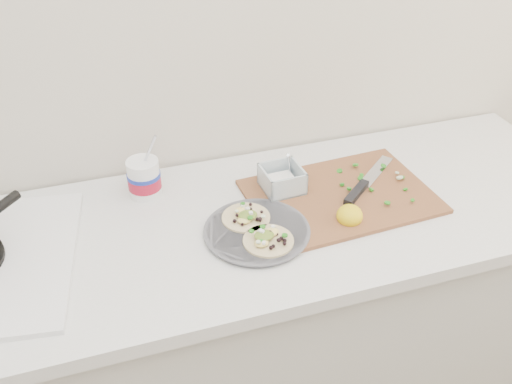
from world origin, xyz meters
name	(u,v)px	position (x,y,z in m)	size (l,w,h in m)	color
counter	(187,344)	(0.00, 1.43, 0.45)	(2.44, 0.66, 0.90)	beige
taco_plate	(257,229)	(0.20, 1.35, 0.92)	(0.28, 0.28, 0.04)	#53535A
tub	(145,175)	(-0.04, 1.62, 0.97)	(0.09, 0.09, 0.21)	white
cutboard	(335,191)	(0.46, 1.44, 0.92)	(0.52, 0.38, 0.08)	brown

